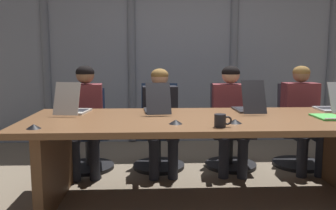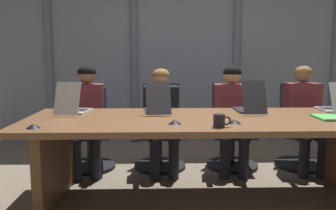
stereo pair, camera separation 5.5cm
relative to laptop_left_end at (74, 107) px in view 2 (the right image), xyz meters
name	(u,v)px [view 2 (the right image)]	position (x,y,z in m)	size (l,w,h in m)	color
ground_plane	(206,200)	(1.24, -0.27, -0.82)	(11.33, 11.33, 0.00)	#7F705B
conference_table	(207,136)	(1.24, -0.27, -0.22)	(3.20, 1.17, 0.76)	brown
curtain_backdrop	(187,51)	(1.24, 2.01, 0.55)	(5.66, 0.17, 2.73)	gray
laptop_left_end	(74,107)	(0.00, 0.00, 0.00)	(0.29, 0.47, 0.30)	beige
laptop_left_mid	(157,107)	(0.79, 0.02, 0.00)	(0.26, 0.49, 0.29)	#2D2D33
laptop_center	(249,106)	(1.68, 0.02, 0.00)	(0.22, 0.48, 0.32)	#2D2D33
laptop_right_mid	(335,106)	(2.52, 0.03, 0.00)	(0.25, 0.48, 0.30)	#BCBCC1
office_chair_left_end	(89,138)	(-0.01, 0.73, -0.48)	(0.60, 0.61, 0.91)	navy
office_chair_left_mid	(160,136)	(0.82, 0.74, -0.46)	(0.60, 0.60, 0.97)	navy
office_chair_center	(232,136)	(1.67, 0.74, -0.46)	(0.60, 0.60, 0.97)	#2D2D38
office_chair_right_mid	(300,136)	(2.49, 0.74, -0.46)	(0.60, 0.60, 0.96)	#2D2D38
person_left_end	(87,112)	(0.01, 0.58, -0.14)	(0.41, 0.57, 1.19)	brown
person_left_mid	(162,113)	(0.84, 0.58, -0.16)	(0.43, 0.57, 1.16)	black
person_center	(232,111)	(1.63, 0.58, -0.14)	(0.45, 0.57, 1.19)	brown
person_right_mid	(305,112)	(2.46, 0.58, -0.15)	(0.39, 0.55, 1.19)	brown
coffee_mug_near	(220,121)	(1.27, -0.69, -0.01)	(0.14, 0.09, 0.10)	black
conference_mic_left_side	(234,121)	(1.41, -0.55, -0.04)	(0.11, 0.11, 0.04)	black
conference_mic_middle	(175,122)	(0.93, -0.55, -0.04)	(0.11, 0.11, 0.04)	black
conference_mic_right_side	(33,126)	(-0.14, -0.69, -0.04)	(0.11, 0.11, 0.04)	black
spiral_notepad	(329,118)	(2.29, -0.34, -0.05)	(0.22, 0.31, 0.03)	#4CB74C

